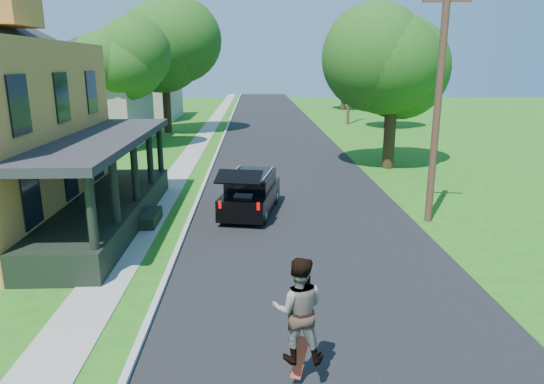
{
  "coord_description": "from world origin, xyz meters",
  "views": [
    {
      "loc": [
        -1.71,
        -10.33,
        5.48
      ],
      "look_at": [
        -1.22,
        3.0,
        1.93
      ],
      "focal_mm": 32.0,
      "sensor_mm": 36.0,
      "label": 1
    }
  ],
  "objects_px": {
    "tree_right_near": "(393,60)",
    "utility_pole_near": "(438,104)",
    "skateboarder": "(298,310)",
    "black_suv": "(251,193)"
  },
  "relations": [
    {
      "from": "black_suv",
      "to": "skateboarder",
      "type": "distance_m",
      "value": 10.29
    },
    {
      "from": "tree_right_near",
      "to": "utility_pole_near",
      "type": "relative_size",
      "value": 1.06
    },
    {
      "from": "black_suv",
      "to": "tree_right_near",
      "type": "xyz_separation_m",
      "value": [
        7.31,
        7.89,
        4.89
      ]
    },
    {
      "from": "skateboarder",
      "to": "tree_right_near",
      "type": "xyz_separation_m",
      "value": [
        6.45,
        18.12,
        4.18
      ]
    },
    {
      "from": "tree_right_near",
      "to": "black_suv",
      "type": "bearing_deg",
      "value": -132.81
    },
    {
      "from": "black_suv",
      "to": "utility_pole_near",
      "type": "distance_m",
      "value": 7.31
    },
    {
      "from": "black_suv",
      "to": "tree_right_near",
      "type": "height_order",
      "value": "tree_right_near"
    },
    {
      "from": "black_suv",
      "to": "skateboarder",
      "type": "xyz_separation_m",
      "value": [
        0.86,
        -10.23,
        0.71
      ]
    },
    {
      "from": "skateboarder",
      "to": "utility_pole_near",
      "type": "relative_size",
      "value": 0.23
    },
    {
      "from": "skateboarder",
      "to": "black_suv",
      "type": "bearing_deg",
      "value": -81.39
    }
  ]
}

